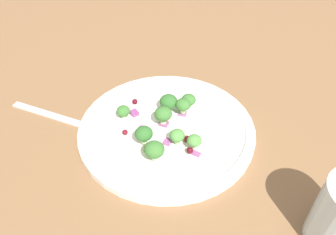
% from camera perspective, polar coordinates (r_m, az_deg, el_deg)
% --- Properties ---
extents(ground_plane, '(1.80, 1.80, 0.02)m').
position_cam_1_polar(ground_plane, '(0.53, 0.87, -3.63)').
color(ground_plane, brown).
extents(plate, '(0.28, 0.28, 0.02)m').
position_cam_1_polar(plate, '(0.53, 0.00, -1.49)').
color(plate, white).
rests_on(plate, ground_plane).
extents(dressing_pool, '(0.16, 0.16, 0.00)m').
position_cam_1_polar(dressing_pool, '(0.52, 0.00, -1.14)').
color(dressing_pool, white).
rests_on(dressing_pool, plate).
extents(broccoli_floret_0, '(0.02, 0.02, 0.02)m').
position_cam_1_polar(broccoli_floret_0, '(0.48, 1.58, -3.14)').
color(broccoli_floret_0, '#8EB77A').
rests_on(broccoli_floret_0, plate).
extents(broccoli_floret_1, '(0.03, 0.03, 0.03)m').
position_cam_1_polar(broccoli_floret_1, '(0.53, 0.11, 2.69)').
color(broccoli_floret_1, '#8EB77A').
rests_on(broccoli_floret_1, plate).
extents(broccoli_floret_2, '(0.02, 0.02, 0.02)m').
position_cam_1_polar(broccoli_floret_2, '(0.47, 4.55, -4.00)').
color(broccoli_floret_2, '#ADD18E').
rests_on(broccoli_floret_2, plate).
extents(broccoli_floret_3, '(0.02, 0.02, 0.02)m').
position_cam_1_polar(broccoli_floret_3, '(0.55, 3.77, 2.95)').
color(broccoli_floret_3, '#8EB77A').
rests_on(broccoli_floret_3, plate).
extents(broccoli_floret_4, '(0.03, 0.03, 0.03)m').
position_cam_1_polar(broccoli_floret_4, '(0.51, -0.85, 0.56)').
color(broccoli_floret_4, '#ADD18E').
rests_on(broccoli_floret_4, plate).
extents(broccoli_floret_5, '(0.02, 0.02, 0.02)m').
position_cam_1_polar(broccoli_floret_5, '(0.53, -7.69, 1.08)').
color(broccoli_floret_5, '#ADD18E').
rests_on(broccoli_floret_5, plate).
extents(broccoli_floret_6, '(0.02, 0.02, 0.02)m').
position_cam_1_polar(broccoli_floret_6, '(0.53, 3.04, 2.02)').
color(broccoli_floret_6, '#8EB77A').
rests_on(broccoli_floret_6, plate).
extents(broccoli_floret_7, '(0.03, 0.03, 0.03)m').
position_cam_1_polar(broccoli_floret_7, '(0.45, -2.36, -5.57)').
color(broccoli_floret_7, '#8EB77A').
rests_on(broccoli_floret_7, plate).
extents(broccoli_floret_8, '(0.03, 0.03, 0.03)m').
position_cam_1_polar(broccoli_floret_8, '(0.48, -4.17, -2.83)').
color(broccoli_floret_8, '#ADD18E').
rests_on(broccoli_floret_8, plate).
extents(cranberry_0, '(0.01, 0.01, 0.01)m').
position_cam_1_polar(cranberry_0, '(0.49, -2.65, -4.77)').
color(cranberry_0, '#4C0A14').
rests_on(cranberry_0, plate).
extents(cranberry_1, '(0.01, 0.01, 0.01)m').
position_cam_1_polar(cranberry_1, '(0.56, -5.71, 2.74)').
color(cranberry_1, '#4C0A14').
rests_on(cranberry_1, plate).
extents(cranberry_2, '(0.01, 0.01, 0.01)m').
position_cam_1_polar(cranberry_2, '(0.51, -7.39, -2.52)').
color(cranberry_2, maroon).
rests_on(cranberry_2, plate).
extents(cranberry_3, '(0.01, 0.01, 0.01)m').
position_cam_1_polar(cranberry_3, '(0.47, 3.76, -5.66)').
color(cranberry_3, '#4C0A14').
rests_on(cranberry_3, plate).
extents(cranberry_4, '(0.01, 0.01, 0.01)m').
position_cam_1_polar(cranberry_4, '(0.49, 3.23, -3.63)').
color(cranberry_4, maroon).
rests_on(cranberry_4, plate).
extents(onion_bit_0, '(0.02, 0.02, 0.01)m').
position_cam_1_polar(onion_bit_0, '(0.54, -5.90, 0.67)').
color(onion_bit_0, '#843D75').
rests_on(onion_bit_0, plate).
extents(onion_bit_1, '(0.01, 0.02, 0.00)m').
position_cam_1_polar(onion_bit_1, '(0.51, -4.51, -1.93)').
color(onion_bit_1, '#A35B93').
rests_on(onion_bit_1, plate).
extents(onion_bit_2, '(0.01, 0.01, 0.00)m').
position_cam_1_polar(onion_bit_2, '(0.49, -0.07, -4.21)').
color(onion_bit_2, '#934C84').
rests_on(onion_bit_2, plate).
extents(onion_bit_3, '(0.01, 0.01, 0.00)m').
position_cam_1_polar(onion_bit_3, '(0.48, 4.79, -6.25)').
color(onion_bit_3, '#934C84').
rests_on(onion_bit_3, plate).
extents(onion_bit_4, '(0.01, 0.01, 0.00)m').
position_cam_1_polar(onion_bit_4, '(0.52, -0.95, -1.40)').
color(onion_bit_4, '#934C84').
rests_on(onion_bit_4, plate).
extents(onion_bit_5, '(0.02, 0.02, 0.00)m').
position_cam_1_polar(onion_bit_5, '(0.54, 2.50, 0.58)').
color(onion_bit_5, '#A35B93').
rests_on(onion_bit_5, plate).
extents(fork, '(0.19, 0.03, 0.01)m').
position_cam_1_polar(fork, '(0.57, -17.27, -0.26)').
color(fork, silver).
rests_on(fork, ground_plane).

